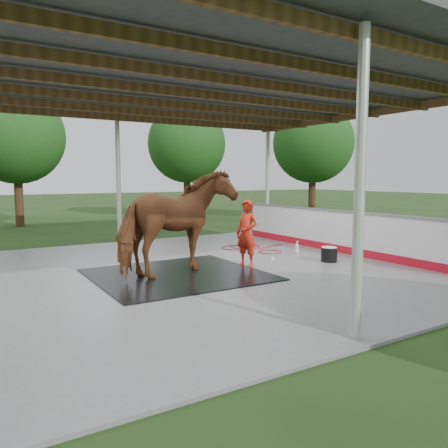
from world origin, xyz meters
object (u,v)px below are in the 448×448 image
horse (177,222)px  dasher_board (339,232)px  wash_bucket (329,254)px  handler (247,233)px

horse → dasher_board: bearing=-103.4°
dasher_board → horse: size_ratio=3.09×
dasher_board → wash_bucket: (-1.23, -0.87, -0.36)m
handler → horse: bearing=-107.8°
dasher_board → horse: horse is taller
horse → handler: 1.79m
dasher_board → horse: (-4.99, -0.29, 0.58)m
dasher_board → wash_bucket: dasher_board is taller
handler → wash_bucket: (2.01, -0.60, -0.58)m
wash_bucket → horse: bearing=171.3°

